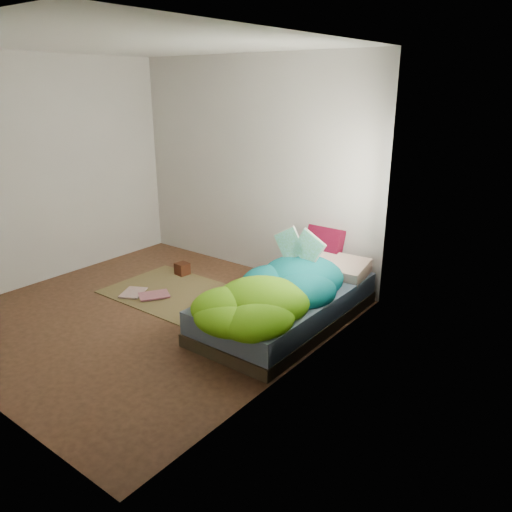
{
  "coord_description": "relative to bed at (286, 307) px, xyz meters",
  "views": [
    {
      "loc": [
        3.73,
        -3.05,
        2.27
      ],
      "look_at": [
        0.82,
        0.75,
        0.61
      ],
      "focal_mm": 35.0,
      "sensor_mm": 36.0,
      "label": 1
    }
  ],
  "objects": [
    {
      "name": "ground",
      "position": [
        -1.22,
        -0.72,
        -0.17
      ],
      "size": [
        3.5,
        3.5,
        0.0
      ],
      "primitive_type": "cube",
      "color": "#412819",
      "rests_on": "ground"
    },
    {
      "name": "room_walls",
      "position": [
        -1.21,
        -0.71,
        1.46
      ],
      "size": [
        3.54,
        3.54,
        2.62
      ],
      "color": "beige",
      "rests_on": "ground"
    },
    {
      "name": "bed",
      "position": [
        0.0,
        0.0,
        0.0
      ],
      "size": [
        1.0,
        2.0,
        0.34
      ],
      "color": "#3B3120",
      "rests_on": "ground"
    },
    {
      "name": "duvet",
      "position": [
        0.0,
        -0.22,
        0.34
      ],
      "size": [
        0.96,
        1.84,
        0.34
      ],
      "primitive_type": null,
      "color": "#076B71",
      "rests_on": "bed"
    },
    {
      "name": "rug",
      "position": [
        -1.37,
        -0.17,
        -0.16
      ],
      "size": [
        1.6,
        1.1,
        0.01
      ],
      "primitive_type": "cube",
      "color": "brown",
      "rests_on": "ground"
    },
    {
      "name": "pillow_floral",
      "position": [
        0.16,
        0.71,
        0.24
      ],
      "size": [
        0.67,
        0.44,
        0.14
      ],
      "primitive_type": "cube",
      "rotation": [
        0.0,
        0.0,
        0.06
      ],
      "color": "#EFE6CE",
      "rests_on": "bed"
    },
    {
      "name": "pillow_magenta",
      "position": [
        -0.12,
        0.92,
        0.38
      ],
      "size": [
        0.42,
        0.13,
        0.42
      ],
      "primitive_type": "cube",
      "rotation": [
        0.0,
        0.0,
        0.0
      ],
      "color": "#500518",
      "rests_on": "bed"
    },
    {
      "name": "open_book",
      "position": [
        -0.05,
        0.27,
        0.65
      ],
      "size": [
        0.47,
        0.12,
        0.29
      ],
      "primitive_type": null,
      "rotation": [
        0.0,
        0.0,
        0.03
      ],
      "color": "#31892D",
      "rests_on": "duvet"
    },
    {
      "name": "wooden_box",
      "position": [
        -1.76,
        0.29,
        -0.08
      ],
      "size": [
        0.16,
        0.16,
        0.15
      ],
      "primitive_type": "cube",
      "rotation": [
        0.0,
        0.0,
        -0.11
      ],
      "color": "#3D1E0D",
      "rests_on": "rug"
    },
    {
      "name": "floor_book_a",
      "position": [
        -1.86,
        -0.54,
        -0.14
      ],
      "size": [
        0.35,
        0.38,
        0.02
      ],
      "primitive_type": "imported",
      "rotation": [
        0.0,
        0.0,
        0.47
      ],
      "color": "beige",
      "rests_on": "rug"
    },
    {
      "name": "floor_book_b",
      "position": [
        -1.61,
        -0.34,
        -0.14
      ],
      "size": [
        0.38,
        0.41,
        0.03
      ],
      "primitive_type": "imported",
      "rotation": [
        0.0,
        0.0,
        -0.56
      ],
      "color": "#BD6D73",
      "rests_on": "rug"
    },
    {
      "name": "floor_book_c",
      "position": [
        -0.71,
        -0.45,
        -0.14
      ],
      "size": [
        0.41,
        0.39,
        0.02
      ],
      "primitive_type": "imported",
      "rotation": [
        0.0,
        0.0,
        0.92
      ],
      "color": "tan",
      "rests_on": "rug"
    }
  ]
}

